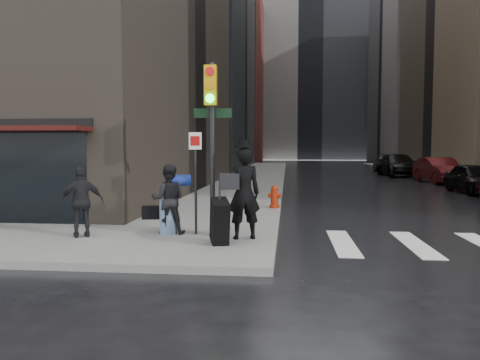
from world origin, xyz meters
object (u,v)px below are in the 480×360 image
(man_jeans, at_px, (168,199))
(traffic_light, at_px, (210,124))
(parked_car_1, at_px, (475,178))
(parked_car_2, at_px, (439,170))
(fire_hydrant, at_px, (274,198))
(parked_car_4, at_px, (386,163))
(man_greycoat, at_px, (82,202))
(parked_car_3, at_px, (398,165))
(man_overcoat, at_px, (239,197))

(man_jeans, height_order, traffic_light, traffic_light)
(man_jeans, xyz_separation_m, parked_car_1, (11.57, 12.36, -0.25))
(parked_car_2, bearing_deg, fire_hydrant, -129.49)
(man_jeans, xyz_separation_m, parked_car_4, (11.53, 32.39, -0.22))
(traffic_light, height_order, parked_car_4, traffic_light)
(man_greycoat, relative_size, parked_car_4, 0.37)
(traffic_light, xyz_separation_m, fire_hydrant, (1.33, 5.05, -2.22))
(man_greycoat, xyz_separation_m, parked_car_4, (13.37, 32.96, -0.21))
(parked_car_2, height_order, parked_car_4, parked_car_2)
(parked_car_3, bearing_deg, man_jeans, -116.12)
(man_greycoat, distance_m, parked_car_1, 18.63)
(traffic_light, height_order, parked_car_1, traffic_light)
(man_jeans, bearing_deg, parked_car_2, -132.30)
(fire_hydrant, height_order, parked_car_3, parked_car_3)
(man_overcoat, height_order, man_jeans, man_overcoat)
(parked_car_3, bearing_deg, man_greycoat, -118.98)
(man_greycoat, height_order, parked_car_3, man_greycoat)
(traffic_light, bearing_deg, man_jeans, 177.88)
(man_overcoat, height_order, man_greycoat, man_overcoat)
(man_overcoat, bearing_deg, parked_car_2, -134.59)
(parked_car_2, distance_m, parked_car_4, 13.36)
(man_overcoat, distance_m, man_greycoat, 3.56)
(fire_hydrant, xyz_separation_m, parked_car_1, (9.22, 7.35, 0.23))
(man_greycoat, relative_size, parked_car_3, 0.28)
(parked_car_2, bearing_deg, man_greycoat, -130.16)
(fire_hydrant, bearing_deg, parked_car_4, 71.45)
(fire_hydrant, bearing_deg, parked_car_1, 38.56)
(parked_car_2, bearing_deg, parked_car_4, 87.09)
(parked_car_3, height_order, parked_car_4, parked_car_3)
(man_jeans, height_order, parked_car_1, man_jeans)
(fire_hydrant, height_order, parked_car_2, parked_car_2)
(man_overcoat, xyz_separation_m, parked_car_3, (9.37, 26.26, -0.26))
(traffic_light, bearing_deg, fire_hydrant, 75.06)
(man_overcoat, distance_m, parked_car_4, 34.37)
(man_overcoat, xyz_separation_m, man_jeans, (-1.72, 0.55, -0.12))
(man_jeans, relative_size, fire_hydrant, 2.16)
(parked_car_4, bearing_deg, fire_hydrant, -107.46)
(man_jeans, relative_size, parked_car_2, 0.34)
(fire_hydrant, distance_m, parked_car_1, 11.80)
(man_greycoat, height_order, traffic_light, traffic_light)
(parked_car_1, height_order, parked_car_4, parked_car_4)
(parked_car_1, xyz_separation_m, parked_car_3, (-0.47, 13.35, 0.11))
(man_jeans, distance_m, parked_car_3, 28.01)
(parked_car_1, height_order, parked_car_2, parked_car_2)
(parked_car_2, distance_m, parked_car_3, 6.74)
(traffic_light, height_order, parked_car_2, traffic_light)
(parked_car_4, bearing_deg, parked_car_2, -86.89)
(parked_car_3, bearing_deg, parked_car_1, -90.76)
(traffic_light, height_order, fire_hydrant, traffic_light)
(parked_car_4, bearing_deg, parked_car_3, -92.64)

